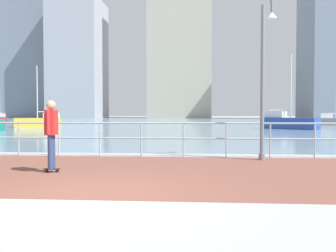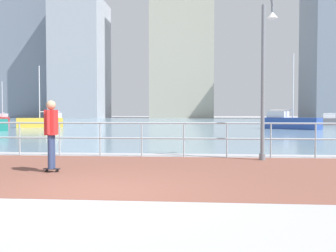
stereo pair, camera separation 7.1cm
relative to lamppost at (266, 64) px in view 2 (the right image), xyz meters
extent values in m
plane|color=#9E9EA3|center=(-3.94, 34.88, -2.94)|extent=(220.00, 220.00, 0.00)
cube|color=brown|center=(-3.94, -2.60, -2.94)|extent=(28.00, 6.16, 0.01)
cube|color=#6B899E|center=(-3.94, 45.47, -2.94)|extent=(180.00, 88.00, 0.00)
cylinder|color=#9EADB7|center=(-8.14, 0.47, -2.38)|extent=(0.05, 0.05, 1.11)
cylinder|color=#9EADB7|center=(-6.74, 0.47, -2.38)|extent=(0.05, 0.05, 1.11)
cylinder|color=#9EADB7|center=(-5.34, 0.47, -2.38)|extent=(0.05, 0.05, 1.11)
cylinder|color=#9EADB7|center=(-3.94, 0.47, -2.38)|extent=(0.05, 0.05, 1.11)
cylinder|color=#9EADB7|center=(-2.54, 0.47, -2.38)|extent=(0.05, 0.05, 1.11)
cylinder|color=#9EADB7|center=(-1.14, 0.47, -2.38)|extent=(0.05, 0.05, 1.11)
cylinder|color=#9EADB7|center=(0.26, 0.47, -2.38)|extent=(0.05, 0.05, 1.11)
cylinder|color=#9EADB7|center=(1.66, 0.47, -2.38)|extent=(0.05, 0.05, 1.11)
cylinder|color=#9EADB7|center=(-3.94, 0.47, -1.83)|extent=(25.20, 0.06, 0.06)
cylinder|color=#9EADB7|center=(-3.94, 0.47, -2.33)|extent=(25.20, 0.06, 0.06)
cylinder|color=slate|center=(-0.10, -0.13, -2.84)|extent=(0.19, 0.19, 0.20)
cylinder|color=slate|center=(-0.10, -0.13, -0.58)|extent=(0.12, 0.12, 4.72)
cylinder|color=slate|center=(0.23, 0.28, 1.93)|extent=(0.15, 0.15, 0.19)
cylinder|color=slate|center=(0.24, 0.29, 1.78)|extent=(0.12, 0.12, 0.17)
cone|color=silver|center=(0.24, 0.29, 1.58)|extent=(0.36, 0.36, 0.22)
cylinder|color=black|center=(-5.77, -2.94, -2.91)|extent=(0.06, 0.03, 0.06)
cylinder|color=black|center=(-5.78, -2.86, -2.91)|extent=(0.06, 0.03, 0.06)
cylinder|color=black|center=(-5.52, -2.92, -2.91)|extent=(0.06, 0.03, 0.06)
cylinder|color=black|center=(-5.52, -2.84, -2.91)|extent=(0.06, 0.03, 0.06)
cube|color=black|center=(-5.65, -2.89, -2.86)|extent=(0.41, 0.14, 0.02)
cylinder|color=navy|center=(-5.64, -2.97, -2.44)|extent=(0.14, 0.14, 0.82)
cylinder|color=navy|center=(-5.65, -2.81, -2.44)|extent=(0.14, 0.14, 0.82)
cube|color=red|center=(-5.65, -2.89, -1.72)|extent=(0.26, 0.36, 0.61)
cylinder|color=red|center=(-5.63, -3.12, -1.70)|extent=(0.10, 0.10, 0.58)
cylinder|color=red|center=(-5.66, -2.66, -1.70)|extent=(0.10, 0.10, 0.58)
sphere|color=tan|center=(-5.65, -2.89, -1.30)|extent=(0.23, 0.23, 0.23)
cube|color=#284799|center=(6.25, 21.95, -2.43)|extent=(4.64, 4.09, 1.02)
cube|color=silver|center=(5.13, 22.83, -1.64)|extent=(1.98, 1.87, 0.57)
cylinder|color=silver|center=(6.25, 21.95, 0.90)|extent=(0.11, 0.11, 5.65)
cylinder|color=silver|center=(5.43, 22.59, -1.25)|extent=(1.74, 1.39, 0.09)
cube|color=#B21E1E|center=(-28.26, 36.12, -2.51)|extent=(2.53, 4.19, 0.86)
cube|color=silver|center=(-28.67, 37.25, -1.84)|extent=(1.31, 1.65, 0.48)
cylinder|color=silver|center=(-28.26, 36.12, 0.30)|extent=(0.10, 0.10, 4.77)
cylinder|color=silver|center=(-28.56, 36.94, -1.51)|extent=(0.68, 1.72, 0.08)
cube|color=gold|center=(-17.81, 24.06, -2.48)|extent=(4.49, 3.12, 0.93)
cube|color=silver|center=(-16.64, 24.64, -1.75)|extent=(1.82, 1.53, 0.52)
cylinder|color=silver|center=(-17.81, 24.06, 0.57)|extent=(0.10, 0.10, 5.17)
cylinder|color=silver|center=(-16.95, 24.49, -1.39)|extent=(1.79, 0.94, 0.08)
cube|color=silver|center=(13.04, 33.06, -1.90)|extent=(1.38, 0.83, 0.45)
cylinder|color=silver|center=(13.35, 33.06, -1.58)|extent=(1.72, 0.08, 0.07)
cube|color=slate|center=(-50.61, 94.82, 17.65)|extent=(16.39, 11.19, 41.19)
cube|color=#B2AD99|center=(-6.55, 91.79, 20.11)|extent=(16.86, 14.25, 46.11)
cube|color=#A3A8B2|center=(-34.90, 90.45, 13.30)|extent=(13.39, 15.91, 32.49)
camera|label=1|loc=(-2.13, -11.70, -1.48)|focal=39.76mm
camera|label=2|loc=(-2.06, -11.69, -1.48)|focal=39.76mm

